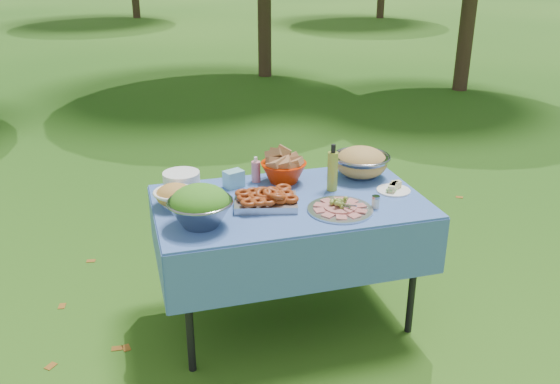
# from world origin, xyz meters

# --- Properties ---
(ground) EXTENTS (80.00, 80.00, 0.00)m
(ground) POSITION_xyz_m (0.00, 0.00, 0.00)
(ground) COLOR #093209
(ground) RESTS_ON ground
(picnic_table) EXTENTS (1.46, 0.86, 0.76)m
(picnic_table) POSITION_xyz_m (0.00, 0.00, 0.38)
(picnic_table) COLOR #76A8E4
(picnic_table) RESTS_ON ground
(salad_bowl) EXTENTS (0.40, 0.40, 0.21)m
(salad_bowl) POSITION_xyz_m (-0.51, -0.18, 0.87)
(salad_bowl) COLOR gray
(salad_bowl) RESTS_ON picnic_table
(pasta_bowl_white) EXTENTS (0.29, 0.29, 0.12)m
(pasta_bowl_white) POSITION_xyz_m (-0.61, 0.10, 0.82)
(pasta_bowl_white) COLOR white
(pasta_bowl_white) RESTS_ON picnic_table
(plate_stack) EXTENTS (0.23, 0.23, 0.10)m
(plate_stack) POSITION_xyz_m (-0.55, 0.32, 0.81)
(plate_stack) COLOR white
(plate_stack) RESTS_ON picnic_table
(wipes_box) EXTENTS (0.13, 0.11, 0.10)m
(wipes_box) POSITION_xyz_m (-0.25, 0.27, 0.81)
(wipes_box) COLOR #7DC5D1
(wipes_box) RESTS_ON picnic_table
(sanitizer_bottle) EXTENTS (0.07, 0.07, 0.15)m
(sanitizer_bottle) POSITION_xyz_m (-0.11, 0.32, 0.84)
(sanitizer_bottle) COLOR #CF7983
(sanitizer_bottle) RESTS_ON picnic_table
(bread_bowl) EXTENTS (0.32, 0.32, 0.18)m
(bread_bowl) POSITION_xyz_m (0.04, 0.27, 0.85)
(bread_bowl) COLOR red
(bread_bowl) RESTS_ON picnic_table
(pasta_bowl_steel) EXTENTS (0.39, 0.39, 0.18)m
(pasta_bowl_steel) POSITION_xyz_m (0.52, 0.23, 0.85)
(pasta_bowl_steel) COLOR gray
(pasta_bowl_steel) RESTS_ON picnic_table
(fried_tray) EXTENTS (0.38, 0.31, 0.08)m
(fried_tray) POSITION_xyz_m (-0.15, -0.04, 0.80)
(fried_tray) COLOR #B6B7BB
(fried_tray) RESTS_ON picnic_table
(charcuterie_platter) EXTENTS (0.36, 0.36, 0.08)m
(charcuterie_platter) POSITION_xyz_m (0.22, -0.21, 0.80)
(charcuterie_platter) COLOR silver
(charcuterie_platter) RESTS_ON picnic_table
(oil_bottle) EXTENTS (0.06, 0.06, 0.27)m
(oil_bottle) POSITION_xyz_m (0.27, 0.07, 0.90)
(oil_bottle) COLOR #9CAE34
(oil_bottle) RESTS_ON picnic_table
(cheese_plate) EXTENTS (0.20, 0.20, 0.05)m
(cheese_plate) POSITION_xyz_m (0.60, -0.04, 0.79)
(cheese_plate) COLOR white
(cheese_plate) RESTS_ON picnic_table
(shaker) EXTENTS (0.05, 0.05, 0.07)m
(shaker) POSITION_xyz_m (0.41, -0.22, 0.80)
(shaker) COLOR silver
(shaker) RESTS_ON picnic_table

